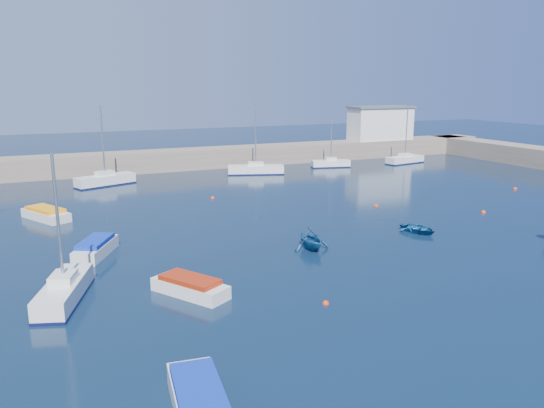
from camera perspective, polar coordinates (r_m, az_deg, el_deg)
name	(u,v)px	position (r m, az deg, el deg)	size (l,w,h in m)	color
ground	(412,274)	(33.73, 14.86, -7.28)	(220.00, 220.00, 0.00)	#0B1D32
back_wall	(198,158)	(73.98, -7.93, 4.89)	(96.00, 4.50, 2.60)	#786A5C
right_arm	(514,154)	(86.14, 24.60, 4.96)	(4.50, 32.00, 2.60)	#786A5C
harbor_office	(380,124)	(86.77, 11.58, 8.43)	(10.00, 4.00, 5.00)	silver
sailboat_1	(64,290)	(30.62, -21.44, -8.63)	(3.48, 6.16, 7.93)	silver
sailboat_5	(105,180)	(63.34, -17.49, 2.51)	(6.99, 4.24, 8.96)	silver
sailboat_6	(256,169)	(68.23, -1.76, 3.76)	(7.36, 4.18, 9.28)	silver
sailboat_7	(331,163)	(74.24, 6.33, 4.38)	(5.50, 2.68, 7.08)	silver
sailboat_8	(405,159)	(79.81, 14.11, 4.68)	(6.53, 2.88, 8.30)	silver
motorboat_0	(190,286)	(29.76, -8.81, -8.76)	(3.73, 4.68, 1.01)	silver
motorboat_1	(96,248)	(37.86, -18.43, -4.47)	(3.49, 4.78, 1.12)	silver
motorboat_2	(46,214)	(49.22, -23.15, -0.98)	(3.95, 5.28, 1.04)	silver
motorboat_3	(199,401)	(19.88, -7.85, -20.27)	(2.25, 4.99, 1.13)	silver
dinghy_center	(418,229)	(42.88, 15.45, -2.57)	(2.13, 2.98, 0.62)	navy
dinghy_left	(311,239)	(37.13, 4.19, -3.75)	(2.54, 2.94, 1.55)	navy
buoy_0	(326,304)	(28.57, 5.80, -10.64)	(0.38, 0.38, 0.38)	red
buoy_1	(376,206)	(51.12, 11.12, -0.25)	(0.44, 0.44, 0.44)	red
buoy_2	(483,213)	(51.37, 21.77, -0.87)	(0.45, 0.45, 0.45)	red
buoy_3	(213,198)	(53.97, -6.41, 0.60)	(0.46, 0.46, 0.46)	red
buoy_4	(515,189)	(64.22, 24.67, 1.46)	(0.47, 0.47, 0.47)	red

